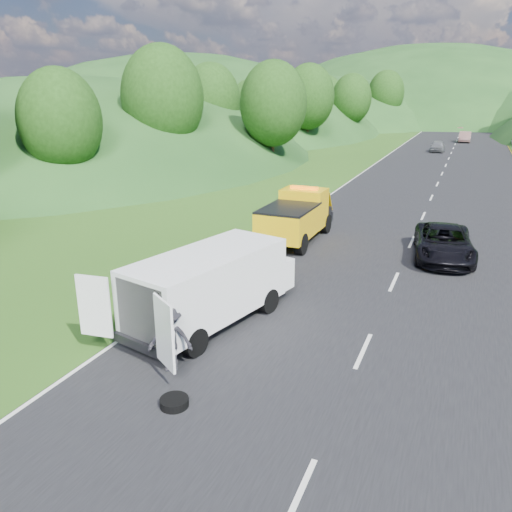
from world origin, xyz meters
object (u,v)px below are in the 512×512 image
at_px(suitcase, 179,288).
at_px(passing_suv, 442,259).
at_px(spare_tire, 175,407).
at_px(child, 248,303).
at_px(tow_truck, 297,216).
at_px(worker, 172,370).
at_px(woman, 219,296).
at_px(white_van, 212,284).

height_order(suitcase, passing_suv, passing_suv).
bearing_deg(spare_tire, child, 97.76).
relative_size(child, passing_suv, 0.17).
relative_size(tow_truck, suitcase, 10.93).
bearing_deg(suitcase, child, 5.55).
height_order(worker, suitcase, worker).
distance_m(woman, suitcase, 1.48).
bearing_deg(woman, white_van, -153.91).
height_order(suitcase, spare_tire, suitcase).
height_order(white_van, worker, white_van).
xyz_separation_m(woman, child, (1.27, -0.19, 0.00)).
bearing_deg(spare_tire, worker, 124.38).
relative_size(woman, suitcase, 2.94).
bearing_deg(child, tow_truck, 114.51).
distance_m(tow_truck, woman, 8.10).
relative_size(white_van, worker, 4.04).
bearing_deg(passing_suv, suitcase, -143.24).
relative_size(tow_truck, white_van, 0.82).
relative_size(tow_truck, spare_tire, 8.71).
relative_size(white_van, passing_suv, 1.39).
xyz_separation_m(woman, spare_tire, (2.13, -6.47, 0.00)).
distance_m(tow_truck, spare_tire, 14.64).
height_order(child, passing_suv, passing_suv).
relative_size(woman, spare_tire, 2.35).
bearing_deg(woman, spare_tire, -158.06).
bearing_deg(suitcase, woman, 18.01).
xyz_separation_m(tow_truck, white_van, (0.56, -10.09, 0.11)).
bearing_deg(worker, tow_truck, 68.47).
xyz_separation_m(woman, worker, (1.17, -5.08, 0.00)).
distance_m(suitcase, passing_suv, 11.99).
bearing_deg(passing_suv, white_van, -129.86).
xyz_separation_m(worker, suitcase, (-2.56, 4.63, 0.28)).
bearing_deg(tow_truck, spare_tire, -82.35).
xyz_separation_m(suitcase, spare_tire, (3.51, -6.02, -0.28)).
bearing_deg(tow_truck, passing_suv, -0.98).
distance_m(tow_truck, worker, 13.17).
bearing_deg(suitcase, passing_suv, 43.65).
relative_size(white_van, suitcase, 13.28).
distance_m(woman, child, 1.28).
bearing_deg(spare_tire, passing_suv, 70.14).
height_order(white_van, passing_suv, white_van).
xyz_separation_m(tow_truck, spare_tire, (1.83, -14.47, -1.26)).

